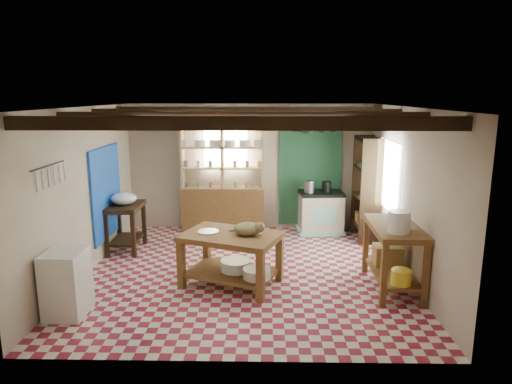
{
  "coord_description": "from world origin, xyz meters",
  "views": [
    {
      "loc": [
        0.31,
        -6.86,
        2.79
      ],
      "look_at": [
        0.17,
        0.3,
        1.25
      ],
      "focal_mm": 32.0,
      "sensor_mm": 36.0,
      "label": 1
    }
  ],
  "objects_px": {
    "prep_table": "(126,227)",
    "right_counter": "(393,257)",
    "cat": "(248,229)",
    "stove": "(321,212)",
    "white_cabinet": "(66,283)",
    "work_table": "(231,259)"
  },
  "relations": [
    {
      "from": "prep_table",
      "to": "cat",
      "type": "height_order",
      "value": "cat"
    },
    {
      "from": "stove",
      "to": "right_counter",
      "type": "distance_m",
      "value": 2.81
    },
    {
      "from": "work_table",
      "to": "right_counter",
      "type": "distance_m",
      "value": 2.37
    },
    {
      "from": "work_table",
      "to": "white_cabinet",
      "type": "xyz_separation_m",
      "value": [
        -2.04,
        -0.99,
        0.03
      ]
    },
    {
      "from": "stove",
      "to": "white_cabinet",
      "type": "height_order",
      "value": "stove"
    },
    {
      "from": "work_table",
      "to": "right_counter",
      "type": "height_order",
      "value": "right_counter"
    },
    {
      "from": "work_table",
      "to": "prep_table",
      "type": "relative_size",
      "value": 1.62
    },
    {
      "from": "stove",
      "to": "right_counter",
      "type": "relative_size",
      "value": 0.65
    },
    {
      "from": "prep_table",
      "to": "white_cabinet",
      "type": "height_order",
      "value": "prep_table"
    },
    {
      "from": "work_table",
      "to": "cat",
      "type": "height_order",
      "value": "cat"
    },
    {
      "from": "stove",
      "to": "prep_table",
      "type": "distance_m",
      "value": 3.83
    },
    {
      "from": "right_counter",
      "to": "cat",
      "type": "relative_size",
      "value": 3.25
    },
    {
      "from": "white_cabinet",
      "to": "cat",
      "type": "bearing_deg",
      "value": 22.86
    },
    {
      "from": "work_table",
      "to": "prep_table",
      "type": "bearing_deg",
      "value": 164.93
    },
    {
      "from": "white_cabinet",
      "to": "cat",
      "type": "relative_size",
      "value": 2.08
    },
    {
      "from": "white_cabinet",
      "to": "right_counter",
      "type": "xyz_separation_m",
      "value": [
        4.4,
        0.9,
        0.05
      ]
    },
    {
      "from": "work_table",
      "to": "cat",
      "type": "bearing_deg",
      "value": 11.31
    },
    {
      "from": "prep_table",
      "to": "right_counter",
      "type": "bearing_deg",
      "value": -19.97
    },
    {
      "from": "prep_table",
      "to": "right_counter",
      "type": "distance_m",
      "value": 4.65
    },
    {
      "from": "stove",
      "to": "right_counter",
      "type": "height_order",
      "value": "right_counter"
    },
    {
      "from": "right_counter",
      "to": "stove",
      "type": "bearing_deg",
      "value": 106.07
    },
    {
      "from": "cat",
      "to": "right_counter",
      "type": "bearing_deg",
      "value": 10.0
    }
  ]
}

